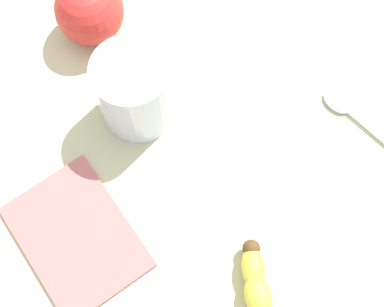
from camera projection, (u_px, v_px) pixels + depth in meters
The scene contains 5 objects.
wooden_tabletop at pixel (227, 180), 57.92cm from camera, with size 120.00×120.00×3.00cm, color beige.
smoothie_glass at pixel (135, 93), 54.84cm from camera, with size 8.20×8.20×9.81cm.
apple_fruit at pixel (89, 11), 59.08cm from camera, with size 8.00×8.00×8.00cm, color red.
teaspoon at pixel (342, 106), 58.96cm from camera, with size 10.82×5.88×0.80cm.
folded_napkin at pixel (77, 237), 53.92cm from camera, with size 14.75×10.62×0.60cm, color #BC6660.
Camera 1 is at (2.40, -17.12, 57.01)cm, focal length 47.87 mm.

